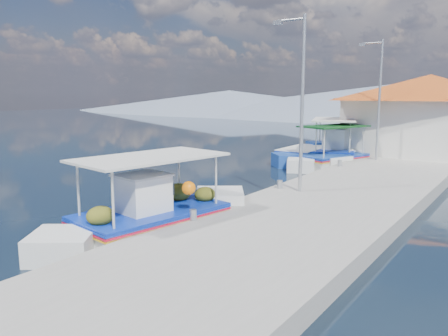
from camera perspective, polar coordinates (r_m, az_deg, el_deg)
The scene contains 10 objects.
ground at distance 17.18m, azimuth -7.54°, elevation -3.82°, with size 160.00×160.00×0.00m, color black.
quay at distance 19.45m, azimuth 18.03°, elevation -1.88°, with size 5.00×44.00×0.50m, color #99958F.
bollards at distance 19.38m, azimuth 11.51°, elevation -0.44°, with size 0.20×17.20×0.30m.
main_caique at distance 12.99m, azimuth -8.92°, elevation -6.10°, with size 2.94×7.35×2.45m.
caique_green_canopy at distance 24.70m, azimuth 13.48°, elevation 0.96°, with size 3.43×6.12×2.45m.
caique_blue_hull at distance 26.54m, azimuth 10.13°, elevation 1.55°, with size 2.05×6.60×1.17m.
caique_far at distance 26.77m, azimuth 13.63°, elevation 1.89°, with size 3.94×7.24×2.70m.
harbor_building at distance 27.81m, azimuth 24.35°, elevation 6.31°, with size 10.49×10.49×4.40m.
lamp_post_near at distance 15.84m, azimuth 9.54°, elevation 9.07°, with size 1.21×0.14×6.00m.
lamp_post_far at distance 24.28m, azimuth 18.79°, elevation 8.83°, with size 1.21×0.14×6.00m.
Camera 1 is at (11.30, -12.32, 3.96)m, focal length 36.32 mm.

